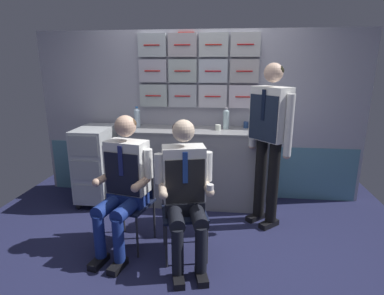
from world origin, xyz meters
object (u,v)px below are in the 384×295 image
(folding_chair_left, at_px, (133,192))
(crew_member_right, at_px, (185,186))
(crew_member_left, at_px, (124,178))
(crew_member_standing, at_px, (270,131))
(service_trolley, at_px, (97,163))
(espresso_cup_small, at_px, (218,127))
(folding_chair_right, at_px, (183,200))
(water_bottle_clear, at_px, (226,119))

(folding_chair_left, distance_m, crew_member_right, 0.64)
(folding_chair_left, distance_m, crew_member_left, 0.26)
(folding_chair_left, relative_size, crew_member_standing, 0.48)
(service_trolley, height_order, folding_chair_left, service_trolley)
(service_trolley, xyz_separation_m, espresso_cup_small, (1.53, 0.12, 0.48))
(service_trolley, bearing_deg, folding_chair_left, -48.77)
(folding_chair_right, height_order, water_bottle_clear, water_bottle_clear)
(folding_chair_left, xyz_separation_m, crew_member_left, (-0.03, -0.15, 0.20))
(crew_member_right, relative_size, espresso_cup_small, 19.18)
(folding_chair_left, bearing_deg, water_bottle_clear, 49.95)
(crew_member_standing, xyz_separation_m, water_bottle_clear, (-0.46, 0.55, 0.03))
(crew_member_right, xyz_separation_m, crew_member_standing, (0.79, 0.76, 0.35))
(crew_member_left, bearing_deg, folding_chair_left, 77.94)
(crew_member_standing, bearing_deg, folding_chair_left, -159.42)
(crew_member_left, relative_size, crew_member_right, 1.01)
(folding_chair_right, bearing_deg, crew_member_left, -175.11)
(crew_member_standing, bearing_deg, water_bottle_clear, 130.21)
(service_trolley, distance_m, espresso_cup_small, 1.61)
(folding_chair_right, xyz_separation_m, crew_member_right, (0.04, -0.15, 0.20))
(service_trolley, xyz_separation_m, folding_chair_right, (1.26, -0.96, -0.01))
(service_trolley, xyz_separation_m, crew_member_standing, (2.09, -0.34, 0.54))
(folding_chair_left, relative_size, crew_member_left, 0.65)
(crew_member_right, bearing_deg, water_bottle_clear, 75.93)
(folding_chair_left, height_order, espresso_cup_small, espresso_cup_small)
(water_bottle_clear, bearing_deg, crew_member_standing, -49.79)
(folding_chair_left, height_order, crew_member_left, crew_member_left)
(crew_member_left, xyz_separation_m, folding_chair_right, (0.55, 0.05, -0.20))
(crew_member_right, bearing_deg, crew_member_standing, 44.03)
(folding_chair_left, relative_size, crew_member_right, 0.65)
(folding_chair_left, bearing_deg, service_trolley, 131.23)
(service_trolley, relative_size, folding_chair_right, 1.17)
(water_bottle_clear, xyz_separation_m, espresso_cup_small, (-0.09, -0.09, -0.09))
(water_bottle_clear, bearing_deg, crew_member_right, -104.07)
(crew_member_right, distance_m, water_bottle_clear, 1.40)
(service_trolley, xyz_separation_m, crew_member_left, (0.71, -1.00, 0.19))
(service_trolley, height_order, espresso_cup_small, espresso_cup_small)
(service_trolley, height_order, water_bottle_clear, water_bottle_clear)
(crew_member_right, bearing_deg, folding_chair_left, 155.05)
(service_trolley, xyz_separation_m, crew_member_right, (1.30, -1.11, 0.19))
(crew_member_left, height_order, crew_member_standing, crew_member_standing)
(crew_member_standing, height_order, water_bottle_clear, crew_member_standing)
(crew_member_left, bearing_deg, crew_member_standing, 25.53)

